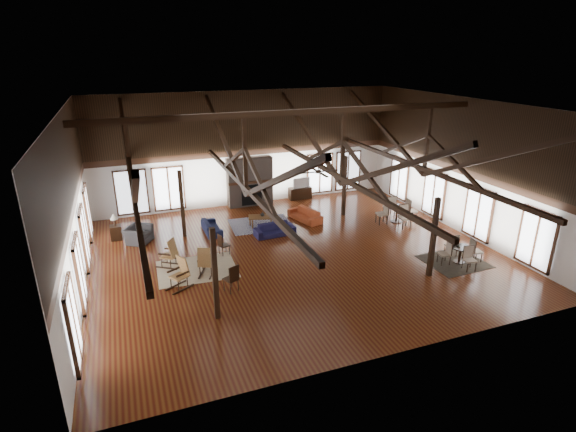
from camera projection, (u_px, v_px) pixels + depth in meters
name	position (u px, v px, depth m)	size (l,w,h in m)	color
floor	(295.00, 254.00, 18.54)	(16.00, 16.00, 0.00)	#5D3013
ceiling	(296.00, 105.00, 16.44)	(16.00, 14.00, 0.02)	black
wall_back	(247.00, 149.00, 23.63)	(16.00, 0.02, 6.00)	silver
wall_front	(397.00, 257.00, 11.35)	(16.00, 0.02, 6.00)	silver
wall_left	(71.00, 208.00, 14.86)	(0.02, 14.00, 6.00)	silver
wall_right	(461.00, 166.00, 20.12)	(0.02, 14.00, 6.00)	silver
roof_truss	(296.00, 158.00, 17.13)	(15.60, 14.07, 3.14)	black
post_grid	(295.00, 219.00, 18.01)	(8.16, 7.16, 3.05)	black
fireplace	(250.00, 182.00, 23.94)	(2.50, 0.69, 2.60)	#726157
ceiling_fan	(318.00, 171.00, 16.52)	(1.60, 1.60, 0.75)	black
sofa_navy_front	(275.00, 230.00, 20.31)	(1.85, 0.72, 0.54)	#19163D
sofa_navy_left	(212.00, 227.00, 20.66)	(0.69, 1.75, 0.51)	#151A3A
sofa_orange	(305.00, 215.00, 22.08)	(0.76, 1.94, 0.57)	#A13F1F
coffee_table	(262.00, 217.00, 21.34)	(1.38, 0.95, 0.48)	brown
vase	(262.00, 214.00, 21.31)	(0.20, 0.20, 0.21)	#B2B2B2
armchair	(138.00, 234.00, 19.56)	(1.09, 0.95, 0.71)	#333336
side_table_lamp	(116.00, 229.00, 19.81)	(0.48, 0.48, 1.23)	black
rocking_chair_a	(170.00, 254.00, 17.27)	(1.01, 0.89, 1.15)	#A2703D
rocking_chair_b	(206.00, 262.00, 16.59)	(0.82, 1.01, 1.16)	#A2703D
rocking_chair_c	(181.00, 273.00, 15.78)	(1.03, 0.88, 1.18)	#A2703D
side_chair_a	(222.00, 243.00, 18.27)	(0.47, 0.47, 0.90)	black
side_chair_b	(232.00, 277.00, 15.45)	(0.58, 0.58, 1.02)	black
cafe_table_near	(460.00, 252.00, 17.64)	(1.83, 1.83, 0.94)	black
cafe_table_far	(397.00, 211.00, 21.77)	(2.13, 2.13, 1.10)	black
cup_near	(459.00, 245.00, 17.59)	(0.11, 0.11, 0.09)	#B2B2B2
cup_far	(399.00, 206.00, 21.61)	(0.11, 0.11, 0.09)	#B2B2B2
tv_console	(300.00, 193.00, 25.32)	(1.27, 0.48, 0.64)	black
television	(301.00, 182.00, 25.11)	(1.01, 0.13, 0.58)	#B2B2B2
rug_tan	(197.00, 269.00, 17.24)	(2.95, 2.32, 0.01)	#C2AF87
rug_navy	(261.00, 224.00, 21.66)	(2.89, 2.17, 0.01)	#191946
rug_dark	(454.00, 261.00, 17.86)	(2.28, 2.07, 0.01)	black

